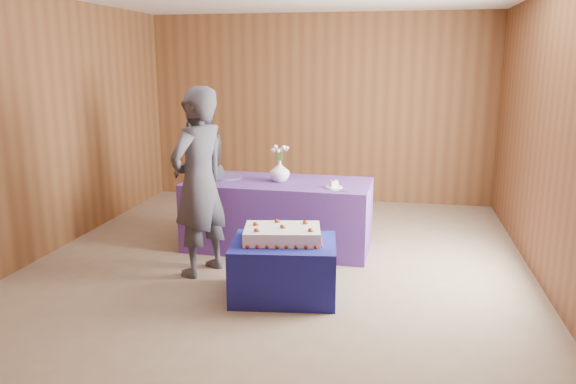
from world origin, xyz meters
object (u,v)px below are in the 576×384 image
(sheet_cake, at_px, (282,234))
(guest_right, at_px, (198,169))
(cake_table, at_px, (284,269))
(guest_left, at_px, (199,183))
(vase, at_px, (280,171))
(serving_table, at_px, (278,214))

(sheet_cake, bearing_deg, guest_right, 122.24)
(cake_table, xyz_separation_m, guest_left, (-0.90, 0.40, 0.65))
(sheet_cake, bearing_deg, vase, 92.83)
(sheet_cake, distance_m, guest_right, 1.90)
(cake_table, relative_size, guest_right, 0.54)
(serving_table, bearing_deg, cake_table, -74.27)
(serving_table, xyz_separation_m, sheet_cake, (0.31, -1.28, 0.19))
(cake_table, distance_m, guest_right, 2.00)
(guest_left, height_order, guest_right, guest_left)
(serving_table, relative_size, guest_left, 1.11)
(sheet_cake, bearing_deg, cake_table, -67.71)
(serving_table, bearing_deg, sheet_cake, -74.74)
(guest_left, bearing_deg, guest_right, -135.46)
(serving_table, height_order, vase, vase)
(vase, bearing_deg, sheet_cake, -77.12)
(vase, xyz_separation_m, guest_left, (-0.59, -0.91, 0.04))
(cake_table, xyz_separation_m, guest_right, (-1.29, 1.42, 0.58))
(vase, bearing_deg, guest_left, -123.14)
(guest_left, relative_size, guest_right, 1.09)
(vase, relative_size, guest_left, 0.12)
(serving_table, xyz_separation_m, vase, (0.02, -0.00, 0.49))
(serving_table, distance_m, vase, 0.49)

